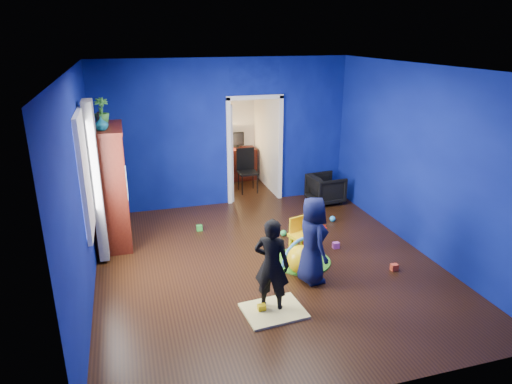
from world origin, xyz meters
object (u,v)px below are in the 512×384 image
object	(u,v)px
play_mat	(302,261)
study_desk	(237,164)
child_black	(272,265)
vase	(101,123)
kid_chair	(299,237)
tv_armoire	(109,186)
child_navy	(312,240)
toddler_red	(313,230)
armchair	(326,189)
crt_tv	(112,184)
hopper_ball	(301,259)
folding_chair	(248,172)

from	to	relation	value
play_mat	study_desk	world-z (taller)	study_desk
child_black	vase	distance (m)	3.33
kid_chair	child_black	bearing A→B (deg)	-140.04
tv_armoire	study_desk	distance (m)	4.00
child_navy	play_mat	bearing A→B (deg)	-11.54
play_mat	toddler_red	bearing A→B (deg)	31.88
kid_chair	play_mat	world-z (taller)	kid_chair
armchair	kid_chair	distance (m)	2.35
study_desk	tv_armoire	bearing A→B (deg)	-135.43
study_desk	child_black	bearing A→B (deg)	-99.50
kid_chair	crt_tv	bearing A→B (deg)	140.18
armchair	tv_armoire	bearing A→B (deg)	94.54
armchair	study_desk	world-z (taller)	study_desk
hopper_ball	play_mat	distance (m)	0.38
armchair	play_mat	xyz separation A→B (m)	(-1.42, -2.28, -0.29)
crt_tv	hopper_ball	size ratio (longest dim) A/B	1.66
play_mat	vase	bearing A→B (deg)	155.44
armchair	tv_armoire	distance (m)	4.30
child_navy	armchair	bearing A→B (deg)	-31.14
child_black	folding_chair	xyz separation A→B (m)	(0.90, 4.42, -0.16)
hopper_ball	folding_chair	size ratio (longest dim) A/B	0.46
child_black	play_mat	world-z (taller)	child_black
vase	folding_chair	distance (m)	3.87
child_navy	toddler_red	xyz separation A→B (m)	(0.32, 0.69, -0.19)
tv_armoire	crt_tv	size ratio (longest dim) A/B	2.80
vase	folding_chair	world-z (taller)	vase
child_navy	tv_armoire	world-z (taller)	tv_armoire
toddler_red	folding_chair	world-z (taller)	folding_chair
armchair	vase	size ratio (longest dim) A/B	3.17
vase	tv_armoire	xyz separation A→B (m)	(0.00, 0.30, -1.08)
tv_armoire	hopper_ball	bearing A→B (deg)	-35.28
crt_tv	kid_chair	bearing A→B (deg)	-23.40
armchair	crt_tv	distance (m)	4.26
tv_armoire	kid_chair	size ratio (longest dim) A/B	3.92
study_desk	play_mat	bearing A→B (deg)	-90.86
tv_armoire	play_mat	distance (m)	3.31
kid_chair	play_mat	xyz separation A→B (m)	(-0.09, -0.35, -0.24)
kid_chair	folding_chair	bearing A→B (deg)	73.99
toddler_red	tv_armoire	bearing A→B (deg)	162.74
child_navy	hopper_ball	distance (m)	0.49
kid_chair	study_desk	distance (m)	3.99
child_black	hopper_ball	bearing A→B (deg)	-100.94
kid_chair	vase	bearing A→B (deg)	145.78
armchair	toddler_red	size ratio (longest dim) A/B	0.75
toddler_red	armchair	bearing A→B (deg)	68.86
crt_tv	toddler_red	bearing A→B (deg)	-25.57
vase	play_mat	xyz separation A→B (m)	(2.75, -1.26, -2.05)
tv_armoire	folding_chair	xyz separation A→B (m)	(2.82, 1.82, -0.52)
child_navy	hopper_ball	xyz separation A→B (m)	(-0.05, 0.25, -0.42)
armchair	tv_armoire	size ratio (longest dim) A/B	0.33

